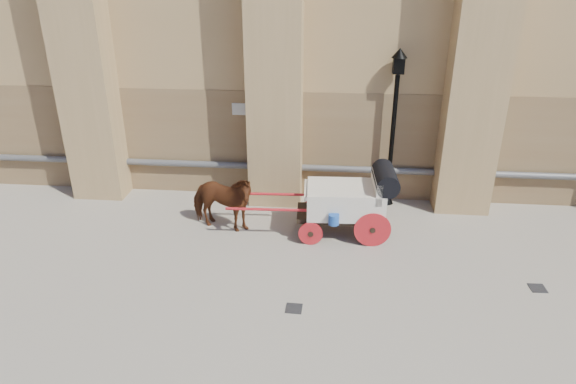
# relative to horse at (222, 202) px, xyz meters

# --- Properties ---
(ground) EXTENTS (90.00, 90.00, 0.00)m
(ground) POSITION_rel_horse_xyz_m (2.13, -1.80, -0.76)
(ground) COLOR gray
(ground) RESTS_ON ground
(horse) EXTENTS (1.94, 1.24, 1.51)m
(horse) POSITION_rel_horse_xyz_m (0.00, 0.00, 0.00)
(horse) COLOR #5B2E14
(horse) RESTS_ON ground
(carriage) EXTENTS (4.06, 1.48, 1.76)m
(carriage) POSITION_rel_horse_xyz_m (3.15, 0.08, 0.19)
(carriage) COLOR black
(carriage) RESTS_ON ground
(street_lamp) EXTENTS (0.39, 0.39, 4.20)m
(street_lamp) POSITION_rel_horse_xyz_m (4.22, 1.92, 1.49)
(street_lamp) COLOR black
(street_lamp) RESTS_ON ground
(drain_grate_near) EXTENTS (0.33, 0.33, 0.01)m
(drain_grate_near) POSITION_rel_horse_xyz_m (2.04, -3.05, -0.75)
(drain_grate_near) COLOR black
(drain_grate_near) RESTS_ON ground
(drain_grate_far) EXTENTS (0.33, 0.33, 0.01)m
(drain_grate_far) POSITION_rel_horse_xyz_m (6.99, -1.91, -0.75)
(drain_grate_far) COLOR black
(drain_grate_far) RESTS_ON ground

